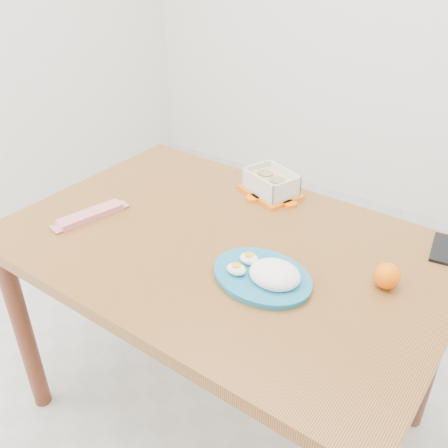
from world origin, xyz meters
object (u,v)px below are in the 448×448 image
Objects in this scene: dining_table at (224,267)px; orange_fruit at (387,276)px; smartphone at (446,249)px; food_container at (271,183)px; rice_plate at (266,274)px.

dining_table is 19.40× the size of orange_fruit.
orange_fruit is 0.27m from smartphone.
dining_table is 5.69× the size of food_container.
smartphone is at bearing 19.76° from food_container.
food_container reaches higher than orange_fruit.
dining_table is at bearing -63.07° from food_container.
orange_fruit is 0.22× the size of rice_plate.
rice_plate is at bearing -23.53° from dining_table.
rice_plate reaches higher than dining_table.
dining_table is 0.36m from food_container.
orange_fruit reaches higher than smartphone.
food_container is 0.74× the size of rice_plate.
food_container is 0.58m from smartphone.
dining_table is 0.24m from rice_plate.
dining_table is at bearing 163.13° from rice_plate.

